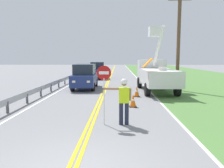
% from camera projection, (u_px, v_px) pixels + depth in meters
% --- Properties ---
extents(grass_verge_right, '(16.00, 110.00, 0.01)m').
position_uv_depth(grass_verge_right, '(212.00, 81.00, 24.62)').
color(grass_verge_right, '#517F3D').
rests_on(grass_verge_right, ground).
extents(centerline_yellow_left, '(0.11, 110.00, 0.01)m').
position_uv_depth(centerline_yellow_left, '(108.00, 81.00, 24.94)').
color(centerline_yellow_left, yellow).
rests_on(centerline_yellow_left, ground).
extents(centerline_yellow_right, '(0.11, 110.00, 0.01)m').
position_uv_depth(centerline_yellow_right, '(109.00, 81.00, 24.93)').
color(centerline_yellow_right, yellow).
rests_on(centerline_yellow_right, ground).
extents(edge_line_right, '(0.12, 110.00, 0.01)m').
position_uv_depth(edge_line_right, '(140.00, 81.00, 24.84)').
color(edge_line_right, silver).
rests_on(edge_line_right, ground).
extents(edge_line_left, '(0.12, 110.00, 0.01)m').
position_uv_depth(edge_line_left, '(77.00, 81.00, 25.03)').
color(edge_line_left, silver).
rests_on(edge_line_left, ground).
extents(flagger_worker, '(1.09, 0.25, 1.83)m').
position_uv_depth(flagger_worker, '(124.00, 99.00, 8.55)').
color(flagger_worker, '#1E2338').
rests_on(flagger_worker, ground).
extents(stop_sign_paddle, '(0.56, 0.04, 2.33)m').
position_uv_depth(stop_sign_paddle, '(104.00, 82.00, 8.50)').
color(stop_sign_paddle, silver).
rests_on(stop_sign_paddle, ground).
extents(utility_bucket_truck, '(2.67, 6.87, 5.16)m').
position_uv_depth(utility_bucket_truck, '(155.00, 73.00, 17.55)').
color(utility_bucket_truck, silver).
rests_on(utility_bucket_truck, ground).
extents(oncoming_suv_nearest, '(2.00, 4.64, 2.10)m').
position_uv_depth(oncoming_suv_nearest, '(85.00, 76.00, 18.74)').
color(oncoming_suv_nearest, navy).
rests_on(oncoming_suv_nearest, ground).
extents(oncoming_suv_second, '(2.07, 4.68, 2.10)m').
position_uv_depth(oncoming_suv_second, '(98.00, 70.00, 28.21)').
color(oncoming_suv_second, navy).
rests_on(oncoming_suv_second, ground).
extents(utility_pole_near, '(1.80, 0.28, 7.76)m').
position_uv_depth(utility_pole_near, '(179.00, 40.00, 17.46)').
color(utility_pole_near, brown).
rests_on(utility_pole_near, ground).
extents(traffic_cone_lead, '(0.40, 0.40, 0.70)m').
position_uv_depth(traffic_cone_lead, '(133.00, 101.00, 11.79)').
color(traffic_cone_lead, orange).
rests_on(traffic_cone_lead, ground).
extents(traffic_cone_mid, '(0.40, 0.40, 0.70)m').
position_uv_depth(traffic_cone_mid, '(137.00, 92.00, 14.92)').
color(traffic_cone_mid, orange).
rests_on(traffic_cone_mid, ground).
extents(guardrail_left_shoulder, '(0.10, 32.00, 0.71)m').
position_uv_depth(guardrail_left_shoulder, '(62.00, 80.00, 20.68)').
color(guardrail_left_shoulder, '#9EA0A3').
rests_on(guardrail_left_shoulder, ground).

